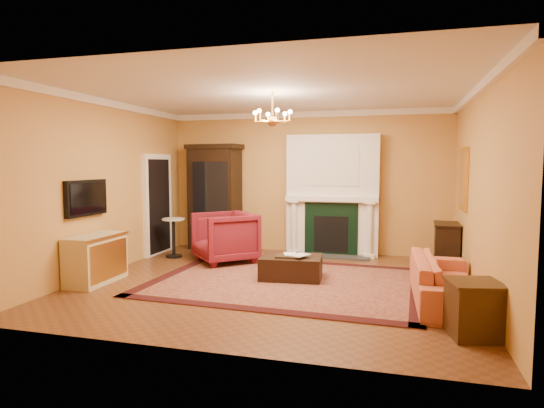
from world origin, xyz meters
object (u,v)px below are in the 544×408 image
at_px(china_cabinet, 215,200).
at_px(end_table, 474,311).
at_px(coral_sofa, 446,273).
at_px(console_table, 446,247).
at_px(wingback_armchair, 225,235).
at_px(commode, 96,259).
at_px(leather_ottoman, 291,267).
at_px(pedestal_table, 174,235).

relative_size(china_cabinet, end_table, 3.78).
xyz_separation_m(coral_sofa, console_table, (0.23, 2.17, -0.01)).
distance_m(wingback_armchair, end_table, 4.93).
height_order(commode, leather_ottoman, commode).
relative_size(pedestal_table, coral_sofa, 0.38).
distance_m(coral_sofa, end_table, 1.27).
bearing_deg(wingback_armchair, commode, -78.95).
height_order(commode, end_table, commode).
bearing_deg(leather_ottoman, wingback_armchair, 143.65).
relative_size(pedestal_table, commode, 0.77).
distance_m(commode, end_table, 5.52).
xyz_separation_m(pedestal_table, coral_sofa, (5.02, -1.79, -0.05)).
distance_m(console_table, leather_ottoman, 2.95).
distance_m(wingback_armchair, console_table, 4.11).
xyz_separation_m(pedestal_table, console_table, (5.25, 0.38, -0.06)).
height_order(pedestal_table, commode, pedestal_table).
bearing_deg(china_cabinet, wingback_armchair, -52.26).
relative_size(commode, coral_sofa, 0.49).
bearing_deg(commode, leather_ottoman, 19.27).
xyz_separation_m(china_cabinet, commode, (-0.73, -3.20, -0.73)).
height_order(china_cabinet, console_table, china_cabinet).
bearing_deg(leather_ottoman, china_cabinet, 130.81).
relative_size(wingback_armchair, leather_ottoman, 1.09).
bearing_deg(leather_ottoman, end_table, -43.09).
distance_m(wingback_armchair, leather_ottoman, 1.81).
bearing_deg(end_table, wingback_armchair, 144.48).
relative_size(end_table, leather_ottoman, 0.60).
xyz_separation_m(commode, console_table, (5.51, 2.52, 0.02)).
height_order(coral_sofa, end_table, coral_sofa).
xyz_separation_m(wingback_armchair, commode, (-1.44, -1.96, -0.15)).
bearing_deg(leather_ottoman, coral_sofa, -21.72).
distance_m(china_cabinet, wingback_armchair, 1.53).
relative_size(wingback_armchair, console_table, 1.34).
height_order(china_cabinet, leather_ottoman, china_cabinet).
bearing_deg(console_table, commode, -152.56).
bearing_deg(console_table, wingback_armchair, -169.38).
bearing_deg(console_table, pedestal_table, -172.97).
bearing_deg(coral_sofa, console_table, -7.32).
bearing_deg(china_cabinet, coral_sofa, -24.10).
xyz_separation_m(commode, end_table, (5.45, -0.90, -0.09)).
xyz_separation_m(coral_sofa, end_table, (0.17, -1.25, -0.12)).
bearing_deg(commode, china_cabinet, 77.01).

